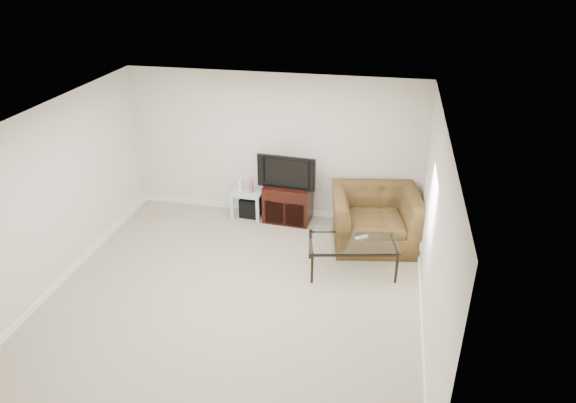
% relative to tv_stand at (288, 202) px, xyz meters
% --- Properties ---
extents(floor, '(5.00, 5.00, 0.00)m').
position_rel_tv_stand_xyz_m(floor, '(-0.29, -2.28, -0.33)').
color(floor, tan).
rests_on(floor, ground).
extents(ceiling, '(5.00, 5.00, 0.00)m').
position_rel_tv_stand_xyz_m(ceiling, '(-0.29, -2.28, 2.17)').
color(ceiling, white).
rests_on(ceiling, ground).
extents(wall_back, '(5.00, 0.02, 2.50)m').
position_rel_tv_stand_xyz_m(wall_back, '(-0.29, 0.22, 0.92)').
color(wall_back, silver).
rests_on(wall_back, ground).
extents(wall_left, '(0.02, 5.00, 2.50)m').
position_rel_tv_stand_xyz_m(wall_left, '(-2.79, -2.28, 0.92)').
color(wall_left, silver).
rests_on(wall_left, ground).
extents(wall_right, '(0.02, 5.00, 2.50)m').
position_rel_tv_stand_xyz_m(wall_right, '(2.21, -2.28, 0.92)').
color(wall_right, silver).
rests_on(wall_right, ground).
extents(plate_back, '(0.12, 0.02, 0.12)m').
position_rel_tv_stand_xyz_m(plate_back, '(-1.69, 0.21, 0.92)').
color(plate_back, white).
rests_on(plate_back, wall_back).
extents(plate_right_switch, '(0.02, 0.09, 0.13)m').
position_rel_tv_stand_xyz_m(plate_right_switch, '(2.20, -0.68, 0.92)').
color(plate_right_switch, white).
rests_on(plate_right_switch, wall_right).
extents(plate_right_outlet, '(0.02, 0.08, 0.12)m').
position_rel_tv_stand_xyz_m(plate_right_outlet, '(2.20, -0.98, -0.03)').
color(plate_right_outlet, white).
rests_on(plate_right_outlet, wall_right).
extents(tv_stand, '(0.82, 0.60, 0.66)m').
position_rel_tv_stand_xyz_m(tv_stand, '(0.00, 0.00, 0.00)').
color(tv_stand, black).
rests_on(tv_stand, floor).
extents(dvd_player, '(0.43, 0.32, 0.06)m').
position_rel_tv_stand_xyz_m(dvd_player, '(-0.00, -0.04, 0.22)').
color(dvd_player, black).
rests_on(dvd_player, tv_stand).
extents(television, '(0.93, 0.25, 0.57)m').
position_rel_tv_stand_xyz_m(television, '(-0.00, -0.03, 0.61)').
color(television, black).
rests_on(television, tv_stand).
extents(side_table, '(0.53, 0.53, 0.49)m').
position_rel_tv_stand_xyz_m(side_table, '(-0.71, 0.00, -0.09)').
color(side_table, silver).
rests_on(side_table, floor).
extents(subwoofer, '(0.36, 0.36, 0.34)m').
position_rel_tv_stand_xyz_m(subwoofer, '(-0.68, 0.02, -0.16)').
color(subwoofer, black).
rests_on(subwoofer, floor).
extents(game_console, '(0.06, 0.17, 0.22)m').
position_rel_tv_stand_xyz_m(game_console, '(-0.83, -0.02, 0.27)').
color(game_console, white).
rests_on(game_console, side_table).
extents(game_case, '(0.07, 0.15, 0.19)m').
position_rel_tv_stand_xyz_m(game_case, '(-0.65, -0.02, 0.25)').
color(game_case, '#CC4C4C').
rests_on(game_case, side_table).
extents(recliner, '(1.47, 1.08, 1.17)m').
position_rel_tv_stand_xyz_m(recliner, '(1.49, -0.47, 0.26)').
color(recliner, brown).
rests_on(recliner, floor).
extents(coffee_table, '(1.40, 0.97, 0.50)m').
position_rel_tv_stand_xyz_m(coffee_table, '(1.22, -1.35, -0.08)').
color(coffee_table, black).
rests_on(coffee_table, floor).
extents(remote, '(0.20, 0.16, 0.02)m').
position_rel_tv_stand_xyz_m(remote, '(1.33, -1.25, 0.18)').
color(remote, '#B2B2B7').
rests_on(remote, coffee_table).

